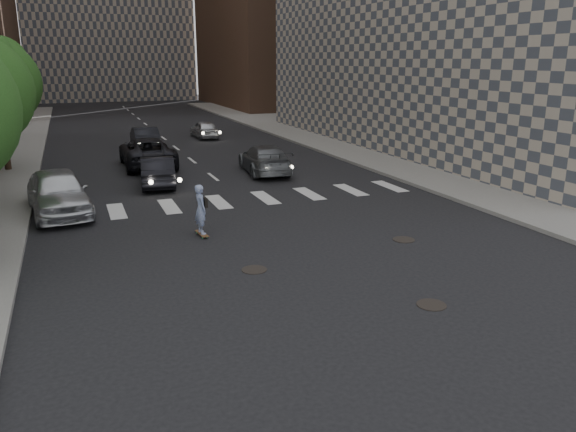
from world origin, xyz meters
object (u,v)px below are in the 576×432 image
Objects in this scene: traffic_car_e at (145,138)px; traffic_car_d at (204,129)px; skateboarder at (201,209)px; traffic_car_a at (157,171)px; silver_sedan at (58,192)px; traffic_car_c at (147,152)px; traffic_car_b at (264,159)px.

traffic_car_d is at bearing -141.94° from traffic_car_e.
skateboarder reaches higher than traffic_car_a.
silver_sedan reaches higher than traffic_car_c.
traffic_car_d is (9.82, 18.67, -0.20)m from silver_sedan.
traffic_car_d is (5.64, 15.00, -0.04)m from traffic_car_a.
traffic_car_a is at bearing 16.18° from traffic_car_b.
skateboarder reaches higher than traffic_car_d.
traffic_car_d is 0.87× the size of traffic_car_e.
traffic_car_e is (-4.74, -3.59, 0.08)m from traffic_car_d.
traffic_car_b is 1.13× the size of traffic_car_e.
traffic_car_b is (5.33, 9.21, -0.19)m from skateboarder.
skateboarder is at bearing -53.10° from silver_sedan.
silver_sedan reaches higher than traffic_car_a.
traffic_car_e is at bearing -87.73° from traffic_car_a.
traffic_car_b is at bearing 88.46° from traffic_car_d.
traffic_car_c is at bearing -85.55° from traffic_car_a.
traffic_car_b is 11.38m from traffic_car_e.
traffic_car_c is 6.45m from traffic_car_e.
skateboarder is 13.21m from traffic_car_c.
silver_sedan is at bearing 63.47° from traffic_car_c.
silver_sedan is at bearing 31.62° from traffic_car_b.
traffic_car_b is at bearing 143.25° from traffic_car_c.
traffic_car_c is at bearing 84.23° from skateboarder.
traffic_car_d is (5.47, 23.21, -0.26)m from skateboarder.
skateboarder is 0.35× the size of silver_sedan.
skateboarder is 0.42× the size of traffic_car_a.
traffic_car_e reaches higher than traffic_car_b.
silver_sedan reaches higher than traffic_car_e.
traffic_car_a is at bearing 87.95° from traffic_car_c.
traffic_car_b reaches higher than traffic_car_d.
traffic_car_e is at bearing -60.28° from traffic_car_b.
traffic_car_e is at bearing 36.17° from traffic_car_d.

